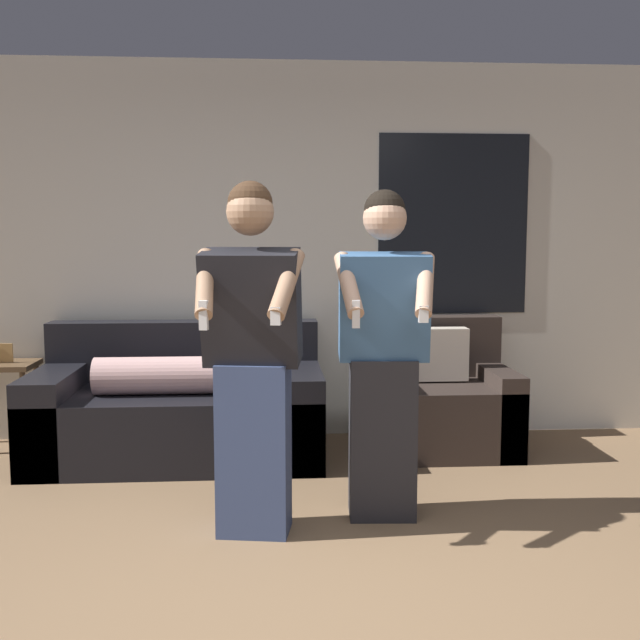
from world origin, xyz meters
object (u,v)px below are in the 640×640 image
couch (180,410)px  side_table (4,378)px  person_right (383,355)px  person_left (252,360)px  armchair (441,403)px

couch → side_table: bearing=167.2°
couch → side_table: size_ratio=2.49×
side_table → person_right: bearing=-31.1°
couch → person_left: size_ratio=1.09×
armchair → person_right: person_right is taller
couch → person_left: (0.51, -1.35, 0.56)m
person_left → person_right: (0.66, 0.18, -0.01)m
armchair → side_table: armchair is taller
couch → armchair: bearing=2.5°
couch → side_table: 1.27m
armchair → person_left: (-1.26, -1.43, 0.55)m
side_table → person_left: size_ratio=0.44×
armchair → side_table: 3.02m
couch → side_table: (-1.23, 0.28, 0.18)m
side_table → couch: bearing=-12.8°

